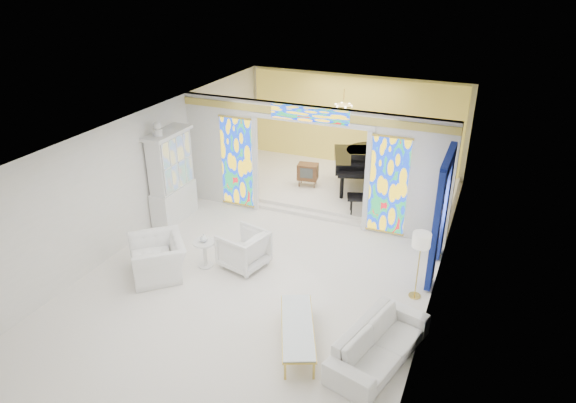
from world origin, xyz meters
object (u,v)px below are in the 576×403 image
at_px(china_cabinet, 172,177).
at_px(grand_piano, 368,159).
at_px(armchair_right, 244,249).
at_px(tv_console, 308,172).
at_px(sofa, 379,344).
at_px(coffee_table, 298,327).
at_px(armchair_left, 158,258).

distance_m(china_cabinet, grand_piano, 5.52).
xyz_separation_m(armchair_right, grand_piano, (1.45, 4.97, 0.59)).
bearing_deg(china_cabinet, tv_console, 49.27).
distance_m(sofa, tv_console, 7.05).
relative_size(grand_piano, tv_console, 5.11).
xyz_separation_m(china_cabinet, tv_console, (2.57, 2.98, -0.56)).
relative_size(coffee_table, grand_piano, 0.55).
bearing_deg(grand_piano, coffee_table, -104.31).
bearing_deg(armchair_right, sofa, 77.29).
height_order(china_cabinet, armchair_right, china_cabinet).
distance_m(armchair_right, coffee_table, 2.81).
bearing_deg(grand_piano, tv_console, -177.27).
xyz_separation_m(armchair_left, coffee_table, (3.58, -0.91, -0.04)).
bearing_deg(armchair_right, armchair_left, -42.72).
relative_size(armchair_right, sofa, 0.42).
relative_size(armchair_left, sofa, 0.57).
bearing_deg(china_cabinet, coffee_table, -34.42).
bearing_deg(tv_console, armchair_right, -97.33).
height_order(armchair_right, tv_console, tv_console).
height_order(armchair_left, grand_piano, grand_piano).
distance_m(sofa, coffee_table, 1.42).
xyz_separation_m(armchair_right, tv_console, (-0.14, 4.32, 0.19)).
height_order(china_cabinet, tv_console, china_cabinet).
distance_m(armchair_right, tv_console, 4.33).
distance_m(coffee_table, grand_piano, 6.94).
xyz_separation_m(armchair_right, coffee_table, (2.05, -1.92, -0.05)).
relative_size(china_cabinet, grand_piano, 0.80).
xyz_separation_m(china_cabinet, armchair_right, (2.71, -1.34, -0.75)).
xyz_separation_m(armchair_left, grand_piano, (2.98, 5.98, 0.60)).
relative_size(china_cabinet, coffee_table, 1.44).
xyz_separation_m(sofa, tv_console, (-3.60, 6.05, 0.29)).
distance_m(coffee_table, tv_console, 6.62).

